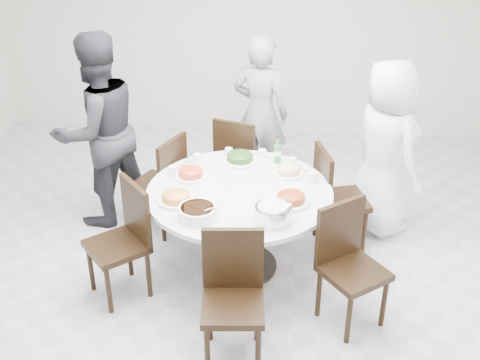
# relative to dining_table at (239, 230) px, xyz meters

# --- Properties ---
(floor) EXTENTS (6.00, 6.00, 0.01)m
(floor) POSITION_rel_dining_table_xyz_m (-0.20, -0.10, -0.38)
(floor) COLOR #B5B4B9
(floor) RESTS_ON ground
(wall_back) EXTENTS (6.00, 0.01, 2.80)m
(wall_back) POSITION_rel_dining_table_xyz_m (-0.20, 2.90, 1.02)
(wall_back) COLOR beige
(wall_back) RESTS_ON ground
(dining_table) EXTENTS (1.50, 1.50, 0.75)m
(dining_table) POSITION_rel_dining_table_xyz_m (0.00, 0.00, 0.00)
(dining_table) COLOR silver
(dining_table) RESTS_ON floor
(chair_ne) EXTENTS (0.52, 0.52, 0.95)m
(chair_ne) POSITION_rel_dining_table_xyz_m (0.86, 0.43, 0.10)
(chair_ne) COLOR black
(chair_ne) RESTS_ON floor
(chair_n) EXTENTS (0.53, 0.53, 0.95)m
(chair_n) POSITION_rel_dining_table_xyz_m (-0.08, 1.10, 0.10)
(chair_n) COLOR black
(chair_n) RESTS_ON floor
(chair_nw) EXTENTS (0.55, 0.55, 0.95)m
(chair_nw) POSITION_rel_dining_table_xyz_m (-0.81, 0.55, 0.10)
(chair_nw) COLOR black
(chair_nw) RESTS_ON floor
(chair_sw) EXTENTS (0.59, 0.59, 0.95)m
(chair_sw) POSITION_rel_dining_table_xyz_m (-0.92, -0.44, 0.10)
(chair_sw) COLOR black
(chair_sw) RESTS_ON floor
(chair_s) EXTENTS (0.46, 0.46, 0.95)m
(chair_s) POSITION_rel_dining_table_xyz_m (0.05, -1.05, 0.10)
(chair_s) COLOR black
(chair_s) RESTS_ON floor
(chair_se) EXTENTS (0.59, 0.59, 0.95)m
(chair_se) POSITION_rel_dining_table_xyz_m (0.89, -0.60, 0.10)
(chair_se) COLOR black
(chair_se) RESTS_ON floor
(diner_right) EXTENTS (0.86, 0.95, 1.63)m
(diner_right) POSITION_rel_dining_table_xyz_m (1.23, 0.75, 0.44)
(diner_right) COLOR silver
(diner_right) RESTS_ON floor
(diner_middle) EXTENTS (0.67, 0.54, 1.61)m
(diner_middle) POSITION_rel_dining_table_xyz_m (0.07, 1.51, 0.43)
(diner_middle) COLOR black
(diner_middle) RESTS_ON floor
(diner_left) EXTENTS (1.11, 1.12, 1.82)m
(diner_left) POSITION_rel_dining_table_xyz_m (-1.35, 0.69, 0.54)
(diner_left) COLOR black
(diner_left) RESTS_ON floor
(dish_greens) EXTENTS (0.30, 0.30, 0.08)m
(dish_greens) POSITION_rel_dining_table_xyz_m (-0.04, 0.50, 0.41)
(dish_greens) COLOR white
(dish_greens) RESTS_ON dining_table
(dish_pale) EXTENTS (0.25, 0.25, 0.07)m
(dish_pale) POSITION_rel_dining_table_xyz_m (0.38, 0.31, 0.41)
(dish_pale) COLOR white
(dish_pale) RESTS_ON dining_table
(dish_orange) EXTENTS (0.26, 0.26, 0.07)m
(dish_orange) POSITION_rel_dining_table_xyz_m (-0.42, 0.18, 0.41)
(dish_orange) COLOR white
(dish_orange) RESTS_ON dining_table
(dish_redbrown) EXTENTS (0.28, 0.28, 0.07)m
(dish_redbrown) POSITION_rel_dining_table_xyz_m (0.41, -0.16, 0.41)
(dish_redbrown) COLOR white
(dish_redbrown) RESTS_ON dining_table
(dish_tofu) EXTENTS (0.28, 0.28, 0.07)m
(dish_tofu) POSITION_rel_dining_table_xyz_m (-0.47, -0.22, 0.41)
(dish_tofu) COLOR white
(dish_tofu) RESTS_ON dining_table
(rice_bowl) EXTENTS (0.28, 0.28, 0.12)m
(rice_bowl) POSITION_rel_dining_table_xyz_m (0.29, -0.42, 0.43)
(rice_bowl) COLOR silver
(rice_bowl) RESTS_ON dining_table
(soup_bowl) EXTENTS (0.28, 0.28, 0.09)m
(soup_bowl) POSITION_rel_dining_table_xyz_m (-0.27, -0.43, 0.42)
(soup_bowl) COLOR white
(soup_bowl) RESTS_ON dining_table
(beverage_bottle) EXTENTS (0.06, 0.06, 0.21)m
(beverage_bottle) POSITION_rel_dining_table_xyz_m (0.28, 0.53, 0.48)
(beverage_bottle) COLOR #2C7039
(beverage_bottle) RESTS_ON dining_table
(tea_cups) EXTENTS (0.07, 0.07, 0.08)m
(tea_cups) POSITION_rel_dining_table_xyz_m (-0.01, 0.65, 0.42)
(tea_cups) COLOR white
(tea_cups) RESTS_ON dining_table
(chopsticks) EXTENTS (0.24, 0.04, 0.01)m
(chopsticks) POSITION_rel_dining_table_xyz_m (0.03, 0.70, 0.38)
(chopsticks) COLOR tan
(chopsticks) RESTS_ON dining_table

